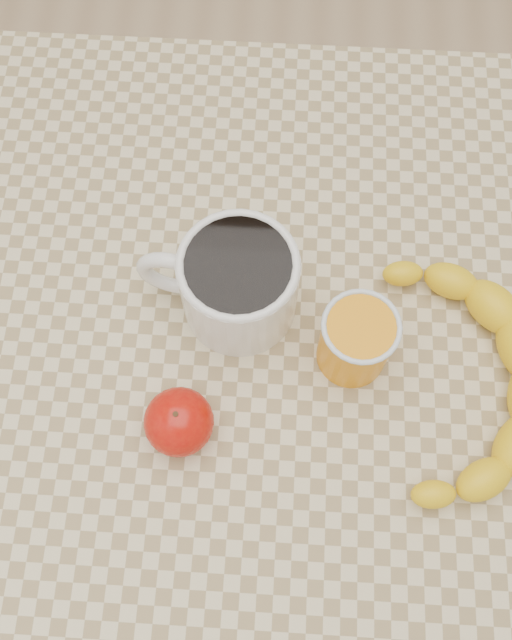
# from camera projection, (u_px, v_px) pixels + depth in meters

# --- Properties ---
(ground) EXTENTS (3.00, 3.00, 0.00)m
(ground) POSITION_uv_depth(u_px,v_px,m) (256.00, 453.00, 1.49)
(ground) COLOR tan
(ground) RESTS_ON ground
(table) EXTENTS (0.80, 0.80, 0.75)m
(table) POSITION_uv_depth(u_px,v_px,m) (256.00, 351.00, 0.87)
(table) COLOR beige
(table) RESTS_ON ground
(coffee_mug) EXTENTS (0.18, 0.14, 0.11)m
(coffee_mug) POSITION_uv_depth(u_px,v_px,m) (236.00, 282.00, 0.75)
(coffee_mug) COLOR white
(coffee_mug) RESTS_ON table
(orange_juice_glass) EXTENTS (0.08, 0.08, 0.09)m
(orange_juice_glass) POSITION_uv_depth(u_px,v_px,m) (356.00, 341.00, 0.73)
(orange_juice_glass) COLOR orange
(orange_juice_glass) RESTS_ON table
(apple) EXTENTS (0.08, 0.08, 0.07)m
(apple) POSITION_uv_depth(u_px,v_px,m) (179.00, 422.00, 0.72)
(apple) COLOR #A70805
(apple) RESTS_ON table
(banana) EXTENTS (0.27, 0.35, 0.05)m
(banana) POSITION_uv_depth(u_px,v_px,m) (466.00, 381.00, 0.74)
(banana) COLOR yellow
(banana) RESTS_ON table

